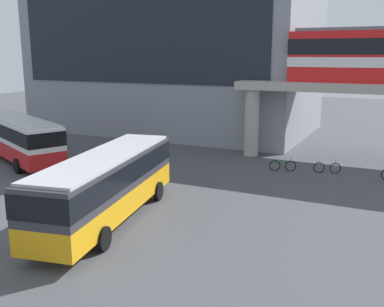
# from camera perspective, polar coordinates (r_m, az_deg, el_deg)

# --- Properties ---
(ground_plane) EXTENTS (120.00, 120.00, 0.00)m
(ground_plane) POSITION_cam_1_polar(r_m,az_deg,el_deg) (29.22, -2.29, -2.78)
(ground_plane) COLOR #47494F
(station_building) EXTENTS (27.14, 15.34, 19.26)m
(station_building) POSITION_cam_1_polar(r_m,az_deg,el_deg) (47.14, -2.05, 14.88)
(station_building) COLOR gray
(station_building) RESTS_ON ground_plane
(bus_main) EXTENTS (4.56, 11.32, 3.22)m
(bus_main) POSITION_cam_1_polar(r_m,az_deg,el_deg) (21.24, -10.76, -3.34)
(bus_main) COLOR orange
(bus_main) RESTS_ON ground_plane
(bus_secondary) EXTENTS (11.05, 7.06, 3.22)m
(bus_secondary) POSITION_cam_1_polar(r_m,az_deg,el_deg) (34.74, -21.11, 2.21)
(bus_secondary) COLOR red
(bus_secondary) RESTS_ON ground_plane
(bicycle_silver) EXTENTS (1.71, 0.65, 1.04)m
(bicycle_silver) POSITION_cam_1_polar(r_m,az_deg,el_deg) (30.98, 16.81, -1.74)
(bicycle_silver) COLOR black
(bicycle_silver) RESTS_ON ground_plane
(bicycle_green) EXTENTS (1.71, 0.65, 1.04)m
(bicycle_green) POSITION_cam_1_polar(r_m,az_deg,el_deg) (30.83, 11.47, -1.52)
(bicycle_green) COLOR black
(bicycle_green) RESTS_ON ground_plane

